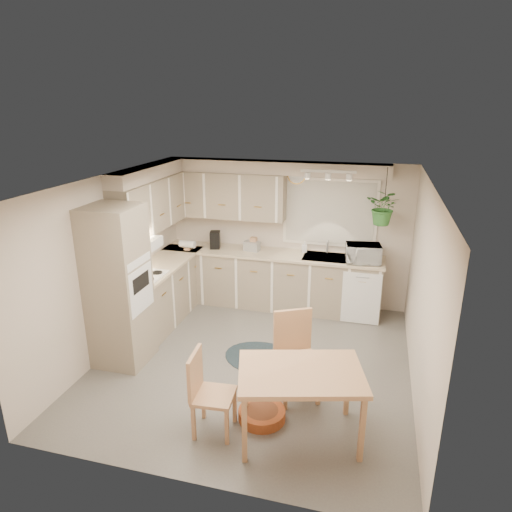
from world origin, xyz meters
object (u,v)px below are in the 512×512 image
(braided_rug, at_px, (264,358))
(microwave, at_px, (363,251))
(pet_bed, at_px, (262,414))
(dining_table, at_px, (300,404))
(chair_left, at_px, (214,394))
(chair_back, at_px, (298,358))

(braided_rug, xyz_separation_m, microwave, (1.16, 1.58, 1.11))
(pet_bed, bearing_deg, dining_table, -19.43)
(pet_bed, bearing_deg, braided_rug, 103.13)
(chair_left, distance_m, pet_bed, 0.66)
(dining_table, height_order, chair_left, chair_left)
(microwave, bearing_deg, chair_back, -113.40)
(chair_back, relative_size, microwave, 1.97)
(chair_back, xyz_separation_m, microwave, (0.59, 2.28, 0.61))
(dining_table, height_order, pet_bed, dining_table)
(chair_left, distance_m, microwave, 3.41)
(dining_table, distance_m, microwave, 3.06)
(dining_table, bearing_deg, chair_left, -170.44)
(braided_rug, bearing_deg, chair_left, -95.81)
(pet_bed, bearing_deg, microwave, 72.38)
(microwave, bearing_deg, chair_left, -121.97)
(dining_table, height_order, chair_back, chair_back)
(pet_bed, height_order, microwave, microwave)
(dining_table, bearing_deg, pet_bed, 160.57)
(chair_back, bearing_deg, braided_rug, -78.28)
(chair_back, relative_size, pet_bed, 1.98)
(dining_table, relative_size, microwave, 2.37)
(chair_left, height_order, braided_rug, chair_left)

